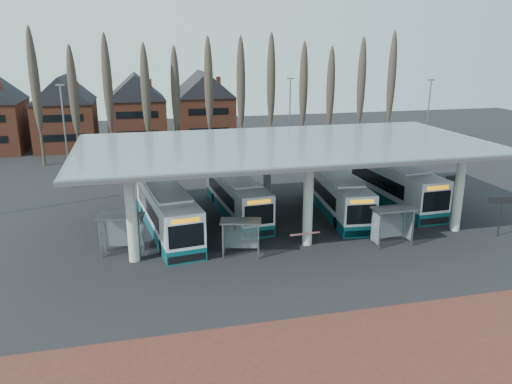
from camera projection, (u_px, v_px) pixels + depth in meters
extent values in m
plane|color=black|center=(319.00, 258.00, 33.33)|extent=(140.00, 140.00, 0.00)
cube|color=brown|center=(415.00, 365.00, 22.14)|extent=(70.00, 10.00, 0.03)
cylinder|color=silver|center=(132.00, 218.00, 32.08)|extent=(0.70, 0.70, 6.00)
cylinder|color=silver|center=(131.00, 176.00, 42.34)|extent=(0.70, 0.70, 6.00)
cylinder|color=silver|center=(308.00, 204.00, 34.82)|extent=(0.70, 0.70, 6.00)
cylinder|color=silver|center=(267.00, 168.00, 45.07)|extent=(0.70, 0.70, 6.00)
cylinder|color=silver|center=(459.00, 193.00, 37.55)|extent=(0.70, 0.70, 6.00)
cylinder|color=silver|center=(388.00, 161.00, 47.81)|extent=(0.70, 0.70, 6.00)
cube|color=gray|center=(286.00, 144.00, 39.03)|extent=(32.00, 16.00, 0.12)
cube|color=silver|center=(286.00, 143.00, 39.01)|extent=(31.50, 15.50, 0.04)
cone|color=#473D33|center=(38.00, 104.00, 57.04)|extent=(0.36, 0.36, 14.50)
ellipsoid|color=#473D33|center=(36.00, 88.00, 56.55)|extent=(1.10, 1.10, 11.02)
cone|color=#473D33|center=(75.00, 103.00, 57.95)|extent=(0.36, 0.36, 14.50)
ellipsoid|color=#473D33|center=(73.00, 88.00, 57.46)|extent=(1.10, 1.10, 11.02)
cone|color=#473D33|center=(111.00, 102.00, 58.86)|extent=(0.36, 0.36, 14.50)
ellipsoid|color=#473D33|center=(109.00, 87.00, 58.37)|extent=(1.10, 1.10, 11.02)
cone|color=#473D33|center=(145.00, 101.00, 59.77)|extent=(0.36, 0.36, 14.50)
ellipsoid|color=#473D33|center=(144.00, 86.00, 59.28)|extent=(1.10, 1.10, 11.02)
cone|color=#473D33|center=(179.00, 100.00, 60.68)|extent=(0.36, 0.36, 14.50)
ellipsoid|color=#473D33|center=(178.00, 86.00, 60.19)|extent=(1.10, 1.10, 11.02)
cone|color=#473D33|center=(211.00, 100.00, 61.60)|extent=(0.36, 0.36, 14.50)
ellipsoid|color=#473D33|center=(211.00, 85.00, 61.11)|extent=(1.10, 1.10, 11.02)
cone|color=#473D33|center=(243.00, 99.00, 62.51)|extent=(0.36, 0.36, 14.50)
ellipsoid|color=#473D33|center=(243.00, 85.00, 62.02)|extent=(1.10, 1.10, 11.02)
cone|color=#473D33|center=(273.00, 98.00, 63.42)|extent=(0.36, 0.36, 14.50)
ellipsoid|color=#473D33|center=(274.00, 84.00, 62.93)|extent=(1.10, 1.10, 11.02)
cone|color=#473D33|center=(303.00, 97.00, 64.33)|extent=(0.36, 0.36, 14.50)
ellipsoid|color=#473D33|center=(304.00, 84.00, 63.84)|extent=(1.10, 1.10, 11.02)
cone|color=#473D33|center=(332.00, 97.00, 65.24)|extent=(0.36, 0.36, 14.50)
ellipsoid|color=#473D33|center=(333.00, 83.00, 64.75)|extent=(1.10, 1.10, 11.02)
cone|color=#473D33|center=(360.00, 96.00, 66.15)|extent=(0.36, 0.36, 14.50)
ellipsoid|color=#473D33|center=(361.00, 83.00, 65.66)|extent=(1.10, 1.10, 11.02)
cone|color=#473D33|center=(388.00, 95.00, 67.07)|extent=(0.36, 0.36, 14.50)
ellipsoid|color=#473D33|center=(389.00, 82.00, 66.58)|extent=(1.10, 1.10, 11.02)
cube|color=brown|center=(67.00, 122.00, 68.69)|extent=(8.00, 10.00, 7.00)
pyramid|color=black|center=(61.00, 70.00, 66.72)|extent=(8.30, 10.30, 3.50)
cube|color=brown|center=(137.00, 120.00, 70.85)|extent=(8.00, 10.00, 7.00)
pyramid|color=black|center=(134.00, 69.00, 68.88)|extent=(8.30, 10.30, 3.50)
cube|color=brown|center=(204.00, 118.00, 73.02)|extent=(8.00, 10.00, 7.00)
pyramid|color=black|center=(202.00, 69.00, 71.05)|extent=(8.30, 10.30, 3.50)
cylinder|color=slate|center=(66.00, 138.00, 48.33)|extent=(0.16, 0.16, 10.00)
cube|color=slate|center=(60.00, 85.00, 46.89)|extent=(0.80, 0.15, 0.15)
cylinder|color=slate|center=(290.00, 124.00, 57.53)|extent=(0.16, 0.16, 10.00)
cube|color=slate|center=(290.00, 78.00, 56.09)|extent=(0.80, 0.15, 0.15)
cylinder|color=slate|center=(427.00, 127.00, 55.13)|extent=(0.16, 0.16, 10.00)
cube|color=slate|center=(431.00, 80.00, 53.69)|extent=(0.80, 0.15, 0.15)
cube|color=silver|center=(167.00, 208.00, 37.51)|extent=(4.26, 12.74, 2.92)
cube|color=#0B4F54|center=(168.00, 226.00, 37.91)|extent=(4.28, 12.77, 0.94)
cube|color=silver|center=(166.00, 189.00, 37.08)|extent=(3.35, 7.75, 0.19)
cube|color=black|center=(165.00, 205.00, 37.95)|extent=(3.84, 9.28, 1.15)
cube|color=black|center=(186.00, 236.00, 31.92)|extent=(2.33, 0.37, 1.56)
cube|color=black|center=(152.00, 186.00, 43.06)|extent=(2.25, 0.36, 1.25)
cube|color=orange|center=(186.00, 221.00, 31.63)|extent=(1.85, 0.29, 0.31)
cube|color=black|center=(187.00, 258.00, 32.37)|extent=(2.51, 0.41, 0.52)
cylinder|color=black|center=(162.00, 246.00, 33.94)|extent=(0.42, 1.03, 1.00)
cylinder|color=black|center=(196.00, 242.00, 34.77)|extent=(0.42, 1.03, 1.00)
cylinder|color=black|center=(144.00, 213.00, 40.74)|extent=(0.42, 1.03, 1.00)
cylinder|color=black|center=(173.00, 210.00, 41.58)|extent=(0.42, 1.03, 1.00)
cube|color=silver|center=(237.00, 193.00, 41.63)|extent=(3.39, 12.03, 2.77)
cube|color=#0B4F54|center=(237.00, 209.00, 42.00)|extent=(3.41, 12.05, 0.89)
cube|color=silver|center=(237.00, 177.00, 41.22)|extent=(2.79, 7.27, 0.18)
cube|color=black|center=(235.00, 191.00, 42.05)|extent=(3.18, 8.72, 1.09)
cube|color=black|center=(259.00, 215.00, 36.21)|extent=(2.22, 0.22, 1.48)
cube|color=black|center=(220.00, 175.00, 47.00)|extent=(2.14, 0.22, 1.19)
cube|color=orange|center=(259.00, 202.00, 35.93)|extent=(1.77, 0.18, 0.30)
cube|color=black|center=(259.00, 234.00, 36.64)|extent=(2.40, 0.25, 0.49)
cylinder|color=black|center=(236.00, 224.00, 38.23)|extent=(0.35, 0.97, 0.95)
cylinder|color=black|center=(264.00, 221.00, 38.90)|extent=(0.35, 0.97, 0.95)
cylinder|color=black|center=(214.00, 198.00, 44.82)|extent=(0.35, 0.97, 0.95)
cylinder|color=black|center=(239.00, 196.00, 45.50)|extent=(0.35, 0.97, 0.95)
cube|color=silver|center=(337.00, 192.00, 41.92)|extent=(3.66, 12.05, 2.77)
cube|color=#0B4F54|center=(336.00, 208.00, 42.30)|extent=(3.68, 12.08, 0.89)
cube|color=silver|center=(338.00, 176.00, 41.52)|extent=(2.95, 7.31, 0.18)
cube|color=black|center=(335.00, 190.00, 42.36)|extent=(3.38, 8.75, 1.09)
cube|color=black|center=(361.00, 214.00, 36.29)|extent=(2.21, 0.27, 1.48)
cube|color=black|center=(319.00, 174.00, 47.51)|extent=(2.14, 0.27, 1.19)
cube|color=orange|center=(362.00, 202.00, 36.01)|extent=(1.76, 0.22, 0.30)
cube|color=black|center=(360.00, 233.00, 36.72)|extent=(2.39, 0.31, 0.49)
cylinder|color=black|center=(337.00, 223.00, 38.57)|extent=(0.37, 0.97, 0.95)
cylinder|color=black|center=(365.00, 221.00, 38.88)|extent=(0.37, 0.97, 0.95)
cylinder|color=black|center=(313.00, 196.00, 45.42)|extent=(0.37, 0.97, 0.95)
cylinder|color=black|center=(337.00, 195.00, 45.73)|extent=(0.37, 0.97, 0.95)
cube|color=silver|center=(392.00, 181.00, 44.79)|extent=(3.26, 13.14, 3.04)
cube|color=#0B4F54|center=(391.00, 197.00, 45.21)|extent=(3.28, 13.16, 0.98)
cube|color=silver|center=(394.00, 164.00, 44.35)|extent=(2.78, 7.91, 0.20)
cube|color=black|center=(389.00, 178.00, 45.26)|extent=(3.16, 9.49, 1.20)
cube|color=black|center=(436.00, 201.00, 38.78)|extent=(2.44, 0.16, 1.63)
cube|color=black|center=(359.00, 164.00, 50.76)|extent=(2.36, 0.15, 1.30)
cube|color=orange|center=(438.00, 188.00, 38.47)|extent=(1.94, 0.13, 0.33)
cube|color=black|center=(434.00, 221.00, 39.25)|extent=(2.63, 0.19, 0.54)
cylinder|color=black|center=(404.00, 211.00, 41.06)|extent=(0.34, 1.05, 1.04)
cylinder|color=black|center=(430.00, 209.00, 41.71)|extent=(0.34, 1.05, 1.04)
cylinder|color=black|center=(359.00, 186.00, 48.38)|extent=(0.34, 1.05, 1.04)
cylinder|color=black|center=(382.00, 184.00, 49.04)|extent=(0.34, 1.05, 1.04)
cube|color=gray|center=(101.00, 239.00, 33.02)|extent=(0.10, 0.10, 2.67)
cube|color=gray|center=(139.00, 239.00, 33.08)|extent=(0.10, 0.10, 2.67)
cube|color=gray|center=(105.00, 232.00, 34.15)|extent=(0.10, 0.10, 2.67)
cube|color=gray|center=(143.00, 232.00, 34.21)|extent=(0.10, 0.10, 2.67)
cube|color=gray|center=(121.00, 216.00, 33.22)|extent=(3.25, 2.11, 0.11)
cube|color=silver|center=(124.00, 231.00, 34.21)|extent=(2.52, 0.59, 2.14)
cube|color=silver|center=(102.00, 235.00, 33.57)|extent=(0.29, 1.16, 2.14)
cube|color=silver|center=(142.00, 235.00, 33.63)|extent=(0.29, 1.16, 2.14)
cube|color=gray|center=(223.00, 242.00, 32.88)|extent=(0.09, 0.09, 2.42)
cube|color=gray|center=(258.00, 242.00, 32.86)|extent=(0.09, 0.09, 2.42)
cube|color=gray|center=(224.00, 236.00, 33.91)|extent=(0.09, 0.09, 2.42)
cube|color=gray|center=(258.00, 236.00, 33.88)|extent=(0.09, 0.09, 2.42)
cube|color=gray|center=(241.00, 221.00, 33.03)|extent=(2.96, 1.98, 0.10)
cube|color=silver|center=(241.00, 235.00, 33.93)|extent=(2.26, 0.61, 1.93)
cube|color=silver|center=(223.00, 238.00, 33.38)|extent=(0.30, 1.04, 1.93)
cube|color=silver|center=(259.00, 238.00, 33.36)|extent=(0.30, 1.04, 1.93)
cube|color=gray|center=(380.00, 232.00, 34.38)|extent=(0.08, 0.08, 2.63)
cube|color=gray|center=(413.00, 229.00, 34.94)|extent=(0.08, 0.08, 2.63)
cube|color=gray|center=(372.00, 226.00, 35.46)|extent=(0.08, 0.08, 2.63)
cube|color=gray|center=(404.00, 223.00, 36.02)|extent=(0.08, 0.08, 2.63)
cube|color=gray|center=(394.00, 209.00, 34.82)|extent=(2.95, 1.49, 0.11)
cube|color=silver|center=(388.00, 224.00, 35.78)|extent=(2.53, 0.05, 2.11)
cube|color=silver|center=(375.00, 228.00, 34.89)|extent=(0.05, 1.16, 2.11)
cube|color=silver|center=(409.00, 225.00, 35.48)|extent=(0.05, 1.16, 2.11)
cylinder|color=black|center=(500.00, 217.00, 36.73)|extent=(0.09, 0.09, 3.02)
cube|color=black|center=(503.00, 200.00, 36.36)|extent=(2.04, 0.60, 0.52)
cylinder|color=black|center=(454.00, 192.00, 43.06)|extent=(0.09, 0.09, 2.94)
cube|color=black|center=(456.00, 178.00, 42.70)|extent=(2.03, 0.17, 0.51)
cube|color=black|center=(302.00, 236.00, 35.54)|extent=(0.08, 0.08, 1.13)
cube|color=red|center=(305.00, 234.00, 34.95)|extent=(2.25, 0.24, 0.10)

